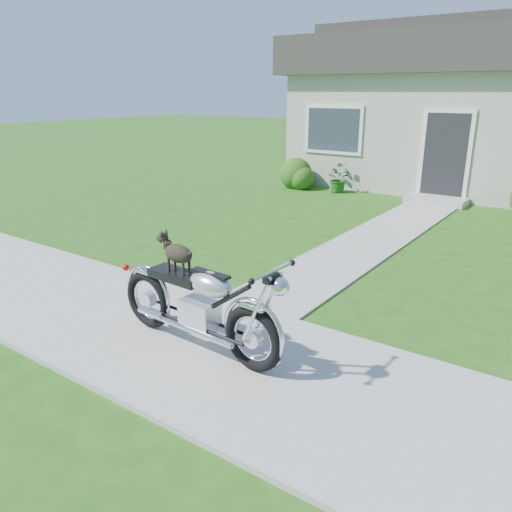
# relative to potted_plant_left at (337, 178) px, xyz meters

# --- Properties ---
(ground) EXTENTS (80.00, 80.00, 0.00)m
(ground) POSITION_rel_potted_plant_left_xyz_m (4.11, -8.55, -0.37)
(ground) COLOR #235114
(ground) RESTS_ON ground
(sidewalk) EXTENTS (24.00, 2.20, 0.04)m
(sidewalk) POSITION_rel_potted_plant_left_xyz_m (4.11, -8.55, -0.35)
(sidewalk) COLOR #9E9B93
(sidewalk) RESTS_ON ground
(walkway) EXTENTS (1.20, 8.00, 0.03)m
(walkway) POSITION_rel_potted_plant_left_xyz_m (2.61, -3.55, -0.36)
(walkway) COLOR #9E9B93
(walkway) RESTS_ON ground
(potted_plant_left) EXTENTS (0.87, 0.83, 0.74)m
(potted_plant_left) POSITION_rel_potted_plant_left_xyz_m (0.00, 0.00, 0.00)
(potted_plant_left) COLOR #1A5917
(potted_plant_left) RESTS_ON ground
(motorcycle_with_dog) EXTENTS (2.22, 0.60, 1.17)m
(motorcycle_with_dog) POSITION_rel_potted_plant_left_xyz_m (2.73, -8.62, 0.18)
(motorcycle_with_dog) COLOR black
(motorcycle_with_dog) RESTS_ON sidewalk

